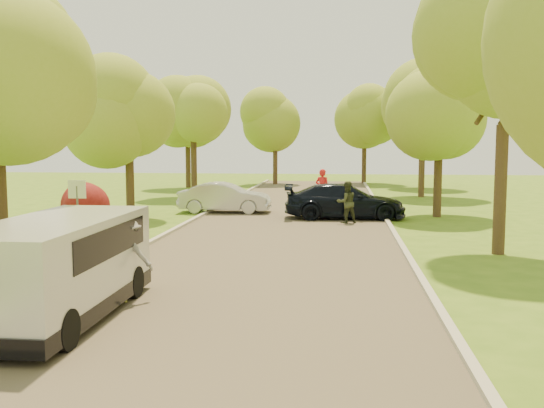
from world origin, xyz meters
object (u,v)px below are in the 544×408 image
at_px(person_striped, 322,189).
at_px(minivan, 58,266).
at_px(longboard, 129,295).
at_px(street_sign, 77,200).
at_px(dark_sedan, 345,201).
at_px(skateboarder, 128,256).
at_px(silver_sedan, 225,198).
at_px(person_olive, 347,202).

bearing_deg(person_striped, minivan, 96.00).
bearing_deg(person_striped, longboard, 97.41).
distance_m(minivan, longboard, 1.94).
distance_m(street_sign, dark_sedan, 12.07).
relative_size(street_sign, skateboarder, 1.31).
bearing_deg(silver_sedan, person_striped, -64.15).
relative_size(person_striped, person_olive, 1.15).
height_order(dark_sedan, person_striped, person_striped).
xyz_separation_m(minivan, person_striped, (4.35, 19.58, -0.00)).
height_order(skateboarder, person_olive, skateboarder).
bearing_deg(silver_sedan, skateboarder, -177.02).
distance_m(silver_sedan, person_olive, 6.49).
height_order(minivan, person_striped, person_striped).
bearing_deg(skateboarder, person_striped, -94.61).
distance_m(silver_sedan, longboard, 15.87).
distance_m(minivan, dark_sedan, 16.63).
bearing_deg(person_striped, skateboarder, 97.41).
height_order(street_sign, person_striped, street_sign).
relative_size(skateboarder, person_olive, 0.96).
distance_m(skateboarder, person_striped, 18.41).
xyz_separation_m(silver_sedan, skateboarder, (0.97, -15.82, 0.22)).
distance_m(street_sign, person_olive, 11.02).
distance_m(street_sign, longboard, 6.50).
distance_m(longboard, person_striped, 18.43).
bearing_deg(person_striped, street_sign, 79.74).
bearing_deg(person_olive, longboard, 48.16).
distance_m(longboard, person_olive, 13.53).
xyz_separation_m(street_sign, silver_sedan, (2.50, 10.53, -0.85)).
bearing_deg(person_striped, person_olive, 120.53).
xyz_separation_m(skateboarder, person_olive, (4.70, 12.66, -0.07)).
bearing_deg(dark_sedan, street_sign, 133.85).
relative_size(dark_sedan, longboard, 6.00).
bearing_deg(street_sign, person_striped, 61.21).
relative_size(silver_sedan, dark_sedan, 0.83).
xyz_separation_m(longboard, skateboarder, (0.00, 0.00, 0.84)).
relative_size(street_sign, dark_sedan, 0.42).
bearing_deg(person_olive, person_striped, -99.47).
xyz_separation_m(dark_sedan, person_olive, (0.07, -1.54, 0.10)).
relative_size(minivan, longboard, 5.87).
bearing_deg(street_sign, skateboarder, -56.75).
bearing_deg(minivan, person_striped, 76.98).
bearing_deg(street_sign, dark_sedan, 47.73).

